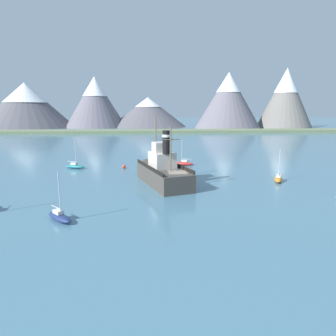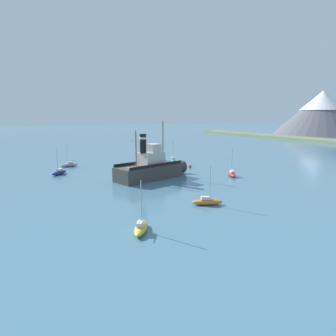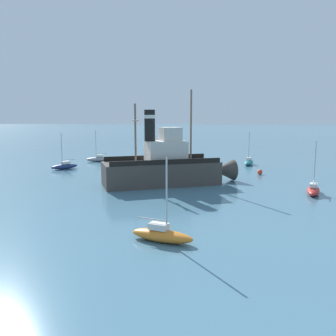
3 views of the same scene
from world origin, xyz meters
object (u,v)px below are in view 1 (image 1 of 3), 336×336
Objects in this scene: old_tugboat at (162,171)px; sailboat_orange at (278,179)px; sailboat_red at (183,163)px; sailboat_navy at (60,217)px; sailboat_teal at (75,166)px; mooring_buoy at (124,167)px.

old_tugboat is 17.50m from sailboat_orange.
sailboat_red is 31.74m from sailboat_navy.
old_tugboat is 17.75m from sailboat_navy.
sailboat_orange is 31.47m from sailboat_navy.
mooring_buoy is at bearing -2.91° from sailboat_teal.
sailboat_teal is 7.59× the size of mooring_buoy.
old_tugboat is 22.84× the size of mooring_buoy.
mooring_buoy is (-11.15, -2.29, -0.10)m from sailboat_red.
mooring_buoy is (-23.92, 11.23, -0.10)m from sailboat_orange.
sailboat_navy reaches higher than mooring_buoy.
old_tugboat is 14.49m from sailboat_red.
sailboat_red is (4.68, 13.64, -1.40)m from old_tugboat.
sailboat_navy is at bearing -99.13° from mooring_buoy.
mooring_buoy is at bearing 80.87° from sailboat_navy.
sailboat_teal is at bearing 160.38° from sailboat_orange.
sailboat_navy is at bearing -126.69° from old_tugboat.
sailboat_navy is (-28.02, -14.32, 0.00)m from sailboat_orange.
old_tugboat is 3.01× the size of sailboat_orange.
sailboat_orange and sailboat_red have the same top height.
sailboat_orange is at bearing 27.06° from sailboat_navy.
sailboat_navy is (-10.57, -14.19, -1.40)m from old_tugboat.
sailboat_teal is (-32.78, 11.68, 0.00)m from sailboat_orange.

